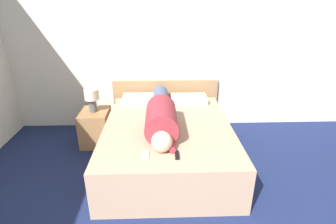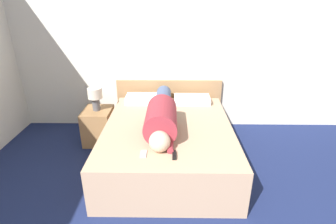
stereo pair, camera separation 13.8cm
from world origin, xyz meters
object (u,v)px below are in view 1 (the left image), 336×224
(nightstand, at_px, (96,127))
(cell_phone, at_px, (146,154))
(pillow_near_headboard, at_px, (142,99))
(tv_remote, at_px, (177,155))
(table_lamp, at_px, (92,97))
(person_lying, at_px, (161,115))
(pillow_second, at_px, (189,99))
(bed, at_px, (168,144))

(nightstand, xyz_separation_m, cell_phone, (0.82, -1.23, 0.29))
(pillow_near_headboard, xyz_separation_m, tv_remote, (0.45, -1.53, -0.04))
(table_lamp, height_order, person_lying, person_lying)
(table_lamp, xyz_separation_m, pillow_second, (1.43, 0.26, -0.15))
(person_lying, relative_size, pillow_second, 3.08)
(pillow_near_headboard, height_order, cell_phone, pillow_near_headboard)
(bed, bearing_deg, nightstand, 152.95)
(nightstand, bearing_deg, cell_phone, -56.40)
(bed, relative_size, table_lamp, 5.91)
(nightstand, distance_m, cell_phone, 1.51)
(person_lying, height_order, pillow_second, person_lying)
(pillow_near_headboard, xyz_separation_m, cell_phone, (0.13, -1.50, -0.05))
(bed, height_order, pillow_near_headboard, pillow_near_headboard)
(nightstand, relative_size, person_lying, 0.31)
(bed, xyz_separation_m, person_lying, (-0.08, -0.03, 0.43))
(table_lamp, bearing_deg, person_lying, -30.35)
(nightstand, bearing_deg, tv_remote, -47.94)
(pillow_near_headboard, bearing_deg, table_lamp, -159.03)
(person_lying, bearing_deg, cell_phone, -104.37)
(tv_remote, bearing_deg, nightstand, 132.06)
(tv_remote, xyz_separation_m, cell_phone, (-0.32, 0.03, -0.01))
(nightstand, bearing_deg, pillow_second, 10.48)
(bed, distance_m, nightstand, 1.20)
(bed, xyz_separation_m, table_lamp, (-1.07, 0.54, 0.47))
(person_lying, bearing_deg, pillow_near_headboard, 109.48)
(tv_remote, bearing_deg, pillow_second, 79.35)
(person_lying, bearing_deg, table_lamp, 149.65)
(bed, distance_m, person_lying, 0.44)
(bed, relative_size, tv_remote, 13.42)
(nightstand, xyz_separation_m, table_lamp, (0.00, -0.00, 0.48))
(pillow_second, height_order, cell_phone, pillow_second)
(cell_phone, bearing_deg, bed, 70.14)
(cell_phone, bearing_deg, tv_remote, -5.44)
(table_lamp, distance_m, pillow_near_headboard, 0.75)
(table_lamp, relative_size, person_lying, 0.20)
(bed, xyz_separation_m, nightstand, (-1.07, 0.54, -0.01))
(bed, bearing_deg, pillow_near_headboard, 115.06)
(nightstand, height_order, pillow_second, pillow_second)
(bed, xyz_separation_m, pillow_near_headboard, (-0.38, 0.81, 0.33))
(person_lying, bearing_deg, pillow_second, 62.39)
(nightstand, xyz_separation_m, pillow_near_headboard, (0.69, 0.26, 0.34))
(bed, height_order, tv_remote, tv_remote)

